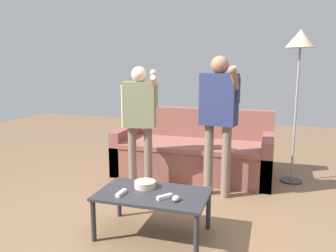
% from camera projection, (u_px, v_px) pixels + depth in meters
% --- Properties ---
extents(ground_plane, '(12.00, 12.00, 0.00)m').
position_uv_depth(ground_plane, '(174.00, 227.00, 3.19)').
color(ground_plane, brown).
extents(couch, '(2.11, 0.93, 0.89)m').
position_uv_depth(couch, '(194.00, 153.00, 4.70)').
color(couch, brown).
rests_on(couch, ground).
extents(coffee_table, '(0.97, 0.58, 0.40)m').
position_uv_depth(coffee_table, '(153.00, 198.00, 2.99)').
color(coffee_table, '#2D2D33').
rests_on(coffee_table, ground).
extents(snack_bowl, '(0.20, 0.20, 0.06)m').
position_uv_depth(snack_bowl, '(145.00, 184.00, 3.10)').
color(snack_bowl, beige).
rests_on(snack_bowl, coffee_table).
extents(game_remote_nunchuk, '(0.06, 0.09, 0.05)m').
position_uv_depth(game_remote_nunchuk, '(176.00, 198.00, 2.80)').
color(game_remote_nunchuk, white).
rests_on(game_remote_nunchuk, coffee_table).
extents(floor_lamp, '(0.36, 0.36, 1.94)m').
position_uv_depth(floor_lamp, '(300.00, 49.00, 4.13)').
color(floor_lamp, '#2D2D33').
rests_on(floor_lamp, ground).
extents(player_right, '(0.47, 0.43, 1.61)m').
position_uv_depth(player_right, '(219.00, 110.00, 3.78)').
color(player_right, '#756656').
rests_on(player_right, ground).
extents(player_left, '(0.46, 0.29, 1.49)m').
position_uv_depth(player_left, '(140.00, 114.00, 3.99)').
color(player_left, '#756656').
rests_on(player_left, ground).
extents(game_remote_wand_near, '(0.04, 0.15, 0.03)m').
position_uv_depth(game_remote_wand_near, '(121.00, 193.00, 2.93)').
color(game_remote_wand_near, white).
rests_on(game_remote_wand_near, coffee_table).
extents(game_remote_wand_far, '(0.12, 0.14, 0.03)m').
position_uv_depth(game_remote_wand_far, '(164.00, 197.00, 2.85)').
color(game_remote_wand_far, white).
rests_on(game_remote_wand_far, coffee_table).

